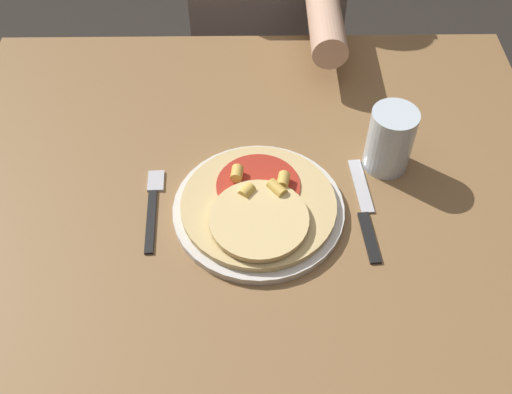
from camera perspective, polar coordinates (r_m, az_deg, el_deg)
name	(u,v)px	position (r m, az deg, el deg)	size (l,w,h in m)	color
ground_plane	(252,376)	(1.68, -0.43, -16.72)	(8.00, 8.00, 0.00)	#2D2823
dining_table	(249,235)	(1.11, -0.62, -3.63)	(1.09, 0.92, 0.76)	olive
plate	(256,210)	(0.99, 0.00, -1.21)	(0.28, 0.28, 0.01)	silver
pizza	(256,206)	(0.98, 0.02, -0.86)	(0.26, 0.26, 0.04)	#DBBC7A
fork	(151,204)	(1.02, -10.02, -0.67)	(0.03, 0.18, 0.00)	black
knife	(362,210)	(1.01, 10.09, -1.25)	(0.03, 0.22, 0.00)	black
drinking_glass	(388,140)	(1.05, 12.42, 5.34)	(0.08, 0.08, 0.12)	silver
person_diner	(265,15)	(1.60, 0.91, 16.96)	(0.37, 0.52, 1.14)	#2D2D38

